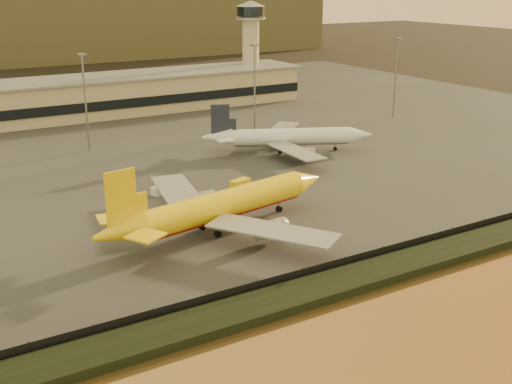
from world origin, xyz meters
TOP-DOWN VIEW (x-y plane):
  - ground at (0.00, 0.00)m, footprint 900.00×900.00m
  - embankment at (0.00, -17.00)m, footprint 320.00×7.00m
  - tarmac at (0.00, 95.00)m, footprint 320.00×220.00m
  - perimeter_fence at (0.00, -13.00)m, footprint 300.00×0.05m
  - terminal_building at (-14.52, 125.55)m, footprint 202.00×25.00m
  - control_tower at (70.00, 131.00)m, footprint 11.20×11.20m
  - apron_light_masts at (15.00, 75.00)m, footprint 152.20×12.20m
  - dhl_cargo_jet at (-6.39, 12.08)m, footprint 50.96×49.24m
  - white_narrowbody_jet at (34.67, 51.88)m, footprint 42.62×40.31m
  - gse_vehicle_yellow at (8.43, 31.28)m, footprint 4.98×3.27m
  - gse_vehicle_white at (-7.89, 36.67)m, footprint 4.51×3.06m

SIDE VIEW (x-z plane):
  - ground at x=0.00m, z-range 0.00..0.00m
  - tarmac at x=0.00m, z-range 0.00..0.20m
  - embankment at x=0.00m, z-range 0.00..1.40m
  - gse_vehicle_white at x=-7.89m, z-range 0.20..2.06m
  - gse_vehicle_yellow at x=8.43m, z-range 0.20..2.26m
  - perimeter_fence at x=0.00m, z-range 0.20..2.40m
  - white_narrowbody_jet at x=34.67m, z-range -2.41..10.56m
  - dhl_cargo_jet at x=-6.39m, z-range -2.87..12.39m
  - terminal_building at x=-14.52m, z-range -0.05..12.55m
  - apron_light_masts at x=15.00m, z-range 3.00..28.40m
  - control_tower at x=70.00m, z-range 3.91..39.41m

